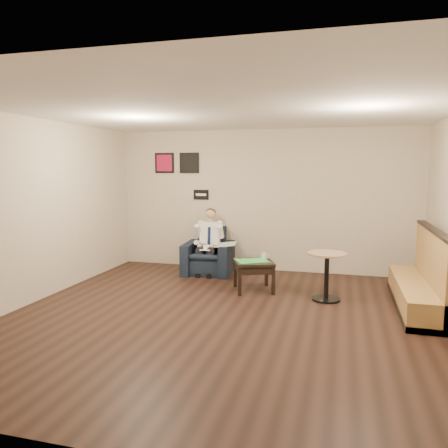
% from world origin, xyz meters
% --- Properties ---
extents(ground, '(6.00, 6.00, 0.00)m').
position_xyz_m(ground, '(0.00, 0.00, 0.00)').
color(ground, black).
rests_on(ground, ground).
extents(wall_back, '(6.00, 0.02, 2.80)m').
position_xyz_m(wall_back, '(0.00, 3.00, 1.40)').
color(wall_back, beige).
rests_on(wall_back, ground).
extents(wall_front, '(6.00, 0.02, 2.80)m').
position_xyz_m(wall_front, '(0.00, -3.00, 1.40)').
color(wall_front, beige).
rests_on(wall_front, ground).
extents(wall_left, '(0.02, 6.00, 2.80)m').
position_xyz_m(wall_left, '(-3.00, 0.00, 1.40)').
color(wall_left, beige).
rests_on(wall_left, ground).
extents(ceiling, '(6.00, 6.00, 0.02)m').
position_xyz_m(ceiling, '(0.00, 0.00, 2.80)').
color(ceiling, white).
rests_on(ceiling, wall_back).
extents(seating_sign, '(0.32, 0.02, 0.20)m').
position_xyz_m(seating_sign, '(-1.30, 2.98, 1.50)').
color(seating_sign, black).
rests_on(seating_sign, wall_back).
extents(art_print_left, '(0.42, 0.03, 0.42)m').
position_xyz_m(art_print_left, '(-2.10, 2.98, 2.15)').
color(art_print_left, '#B61644').
rests_on(art_print_left, wall_back).
extents(art_print_right, '(0.42, 0.03, 0.42)m').
position_xyz_m(art_print_right, '(-1.55, 2.98, 2.15)').
color(art_print_right, black).
rests_on(art_print_right, wall_back).
extents(armchair, '(0.97, 0.97, 0.88)m').
position_xyz_m(armchair, '(-0.98, 2.42, 0.44)').
color(armchair, black).
rests_on(armchair, ground).
extents(seated_man, '(0.64, 0.90, 1.20)m').
position_xyz_m(seated_man, '(-0.97, 2.31, 0.60)').
color(seated_man, white).
rests_on(seated_man, armchair).
extents(lap_papers, '(0.24, 0.31, 0.01)m').
position_xyz_m(lap_papers, '(-0.96, 2.22, 0.54)').
color(lap_papers, white).
rests_on(lap_papers, seated_man).
extents(newspaper, '(0.44, 0.52, 0.01)m').
position_xyz_m(newspaper, '(-0.60, 2.36, 0.60)').
color(newspaper, silver).
rests_on(newspaper, armchair).
extents(side_table, '(0.80, 0.80, 0.51)m').
position_xyz_m(side_table, '(0.12, 1.44, 0.25)').
color(side_table, black).
rests_on(side_table, ground).
extents(green_folder, '(0.62, 0.56, 0.01)m').
position_xyz_m(green_folder, '(0.10, 1.41, 0.51)').
color(green_folder, '#2BD94A').
rests_on(green_folder, side_table).
extents(coffee_mug, '(0.12, 0.12, 0.11)m').
position_xyz_m(coffee_mug, '(0.26, 1.64, 0.56)').
color(coffee_mug, white).
rests_on(coffee_mug, side_table).
extents(smartphone, '(0.17, 0.11, 0.01)m').
position_xyz_m(smartphone, '(0.11, 1.63, 0.51)').
color(smartphone, black).
rests_on(smartphone, side_table).
extents(banquette, '(0.54, 2.26, 1.16)m').
position_xyz_m(banquette, '(2.59, 1.16, 0.58)').
color(banquette, '#A47A3F').
rests_on(banquette, ground).
extents(cafe_table, '(0.71, 0.71, 0.75)m').
position_xyz_m(cafe_table, '(1.32, 1.20, 0.37)').
color(cafe_table, '#A27D58').
rests_on(cafe_table, ground).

